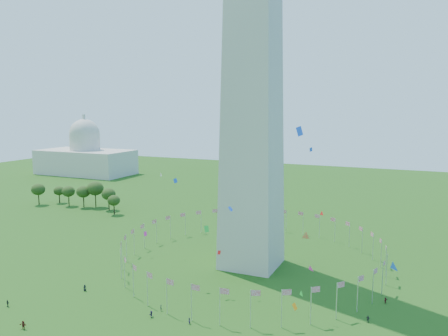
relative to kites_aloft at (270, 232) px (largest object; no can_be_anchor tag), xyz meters
The scene contains 4 objects.
flag_ring 32.92m from the kites_aloft, 118.70° to the left, with size 80.24×80.24×9.00m.
capitol_building 249.04m from the kites_aloft, 141.24° to the left, with size 70.00×35.00×46.00m, color beige, non-canonical shape.
kites_aloft is the anchor object (origin of this frame).
tree_line_west 137.40m from the kites_aloft, 150.54° to the left, with size 54.71×15.75×12.74m.
Camera 1 is at (45.53, -74.43, 49.08)m, focal length 35.00 mm.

